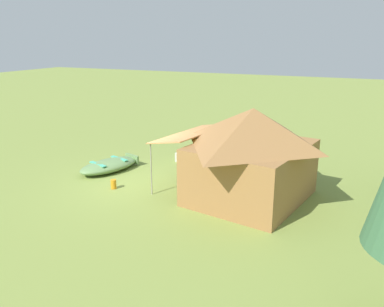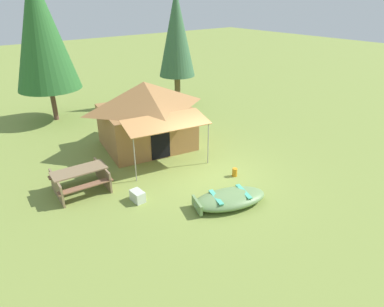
{
  "view_description": "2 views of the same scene",
  "coord_description": "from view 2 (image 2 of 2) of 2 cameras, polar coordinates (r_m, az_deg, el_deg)",
  "views": [
    {
      "loc": [
        10.27,
        6.5,
        4.61
      ],
      "look_at": [
        -0.97,
        1.42,
        0.96
      ],
      "focal_mm": 36.84,
      "sensor_mm": 36.0,
      "label": 1
    },
    {
      "loc": [
        -6.9,
        -7.71,
        5.84
      ],
      "look_at": [
        -0.31,
        0.61,
        0.73
      ],
      "focal_mm": 31.36,
      "sensor_mm": 36.0,
      "label": 2
    }
  ],
  "objects": [
    {
      "name": "picnic_table",
      "position": [
        11.35,
        -18.5,
        -3.95
      ],
      "size": [
        1.79,
        1.53,
        0.77
      ],
      "color": "#856D4D",
      "rests_on": "ground_plane"
    },
    {
      "name": "canvas_cabin_tent",
      "position": [
        13.78,
        -7.86,
        6.72
      ],
      "size": [
        4.14,
        4.78,
        2.72
      ],
      "color": "#9E6D3D",
      "rests_on": "ground_plane"
    },
    {
      "name": "beached_rowboat",
      "position": [
        10.28,
        6.38,
        -7.64
      ],
      "size": [
        2.54,
        1.77,
        0.4
      ],
      "color": "#698D52",
      "rests_on": "ground_plane"
    },
    {
      "name": "fuel_can",
      "position": [
        11.86,
        7.28,
        -3.18
      ],
      "size": [
        0.23,
        0.23,
        0.3
      ],
      "primitive_type": "cylinder",
      "rotation": [
        0.0,
        0.0,
        1.99
      ],
      "color": "orange",
      "rests_on": "ground_plane"
    },
    {
      "name": "pine_tree_back_left",
      "position": [
        18.99,
        -2.66,
        19.69
      ],
      "size": [
        1.97,
        1.97,
        6.15
      ],
      "color": "brown",
      "rests_on": "ground_plane"
    },
    {
      "name": "pine_tree_back_right",
      "position": [
        17.63,
        -24.4,
        18.57
      ],
      "size": [
        2.97,
        2.97,
        7.0
      ],
      "color": "brown",
      "rests_on": "ground_plane"
    },
    {
      "name": "cooler_box",
      "position": [
        10.54,
        -9.25,
        -7.17
      ],
      "size": [
        0.32,
        0.49,
        0.35
      ],
      "primitive_type": "cube",
      "rotation": [
        0.0,
        0.0,
        1.6
      ],
      "color": "silver",
      "rests_on": "ground_plane"
    },
    {
      "name": "ground_plane",
      "position": [
        11.88,
        3.02,
        -3.76
      ],
      "size": [
        80.0,
        80.0,
        0.0
      ],
      "primitive_type": "plane",
      "color": "olive"
    }
  ]
}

